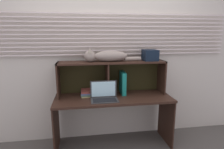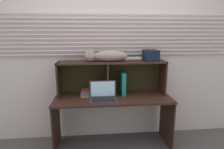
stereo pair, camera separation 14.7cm
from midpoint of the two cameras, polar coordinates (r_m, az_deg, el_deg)
The scene contains 8 objects.
back_panel_with_blinds at distance 2.74m, azimuth -2.17°, elevation 6.41°, with size 4.40×0.08×2.50m.
desk at distance 2.60m, azimuth -1.22°, elevation -9.44°, with size 1.54×0.56×0.70m.
hutch_shelf_unit at distance 2.62m, azimuth -1.87°, elevation 0.98°, with size 1.45×0.29×0.46m.
cat at distance 2.54m, azimuth -3.36°, elevation 5.55°, with size 0.77×0.16×0.18m.
laptop at distance 2.45m, azimuth -4.11°, elevation -6.35°, with size 0.34×0.22×0.23m.
binder_upright at distance 2.65m, azimuth 1.64°, elevation -2.53°, with size 0.06×0.23×0.31m, color #167568.
book_stack at distance 2.63m, azimuth -9.23°, elevation -5.46°, with size 0.15×0.22×0.08m.
storage_box at distance 2.67m, azimuth 9.78°, elevation 5.71°, with size 0.19×0.20×0.15m, color black.
Camera 1 is at (-0.39, -2.15, 1.53)m, focal length 30.57 mm.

